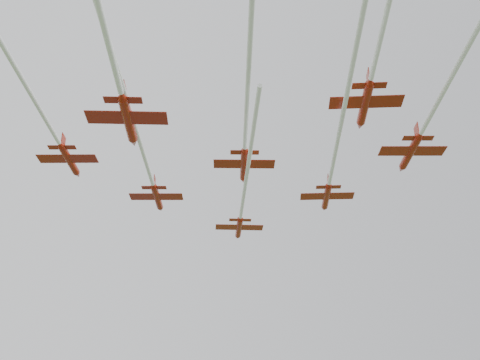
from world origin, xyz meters
name	(u,v)px	position (x,y,z in m)	size (l,w,h in m)	color
jet_lead	(243,202)	(1.48, 6.01, 48.65)	(18.68, 45.81, 2.42)	#A31D0C
jet_row2_left	(144,157)	(-16.12, -1.60, 49.32)	(23.16, 50.60, 2.44)	#A31D0C
jet_row2_right	(334,161)	(8.01, -10.22, 49.32)	(23.67, 45.94, 2.45)	#A31D0C
jet_row3_left	(50,127)	(-28.73, -3.20, 50.25)	(19.01, 39.91, 2.45)	#A31D0C
jet_row3_mid	(246,126)	(-6.66, -14.08, 49.45)	(19.97, 44.55, 2.52)	#A31D0C
jet_row3_right	(428,120)	(14.59, -22.13, 50.80)	(19.06, 40.19, 2.67)	#A31D0C
jet_row4_left	(109,46)	(-25.44, -23.90, 48.89)	(23.49, 55.37, 2.86)	#A31D0C
jet_row4_right	(390,0)	(-2.96, -38.59, 50.32)	(30.66, 58.94, 2.57)	#A31D0C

